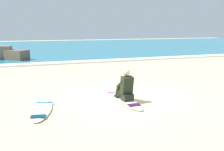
% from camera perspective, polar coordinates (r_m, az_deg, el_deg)
% --- Properties ---
extents(ground_plane, '(80.00, 80.00, 0.00)m').
position_cam_1_polar(ground_plane, '(8.26, 2.51, -4.69)').
color(ground_plane, '#CCB584').
extents(sea, '(80.00, 28.00, 0.10)m').
position_cam_1_polar(sea, '(29.57, -14.32, 6.30)').
color(sea, teal).
rests_on(sea, ground).
extents(breaking_foam, '(80.00, 0.90, 0.11)m').
position_cam_1_polar(breaking_foam, '(16.08, -9.02, 2.99)').
color(breaking_foam, white).
rests_on(breaking_foam, ground).
extents(surfboard_main, '(0.55, 2.54, 0.08)m').
position_cam_1_polar(surfboard_main, '(7.83, 2.46, -5.29)').
color(surfboard_main, white).
rests_on(surfboard_main, ground).
extents(surfer_seated, '(0.41, 0.73, 0.95)m').
position_cam_1_polar(surfer_seated, '(7.53, 3.08, -2.81)').
color(surfer_seated, black).
rests_on(surfer_seated, surfboard_main).
extents(surfboard_spare_near, '(0.96, 2.05, 0.08)m').
position_cam_1_polar(surfboard_spare_near, '(7.08, -15.77, -7.48)').
color(surfboard_spare_near, white).
rests_on(surfboard_spare_near, ground).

